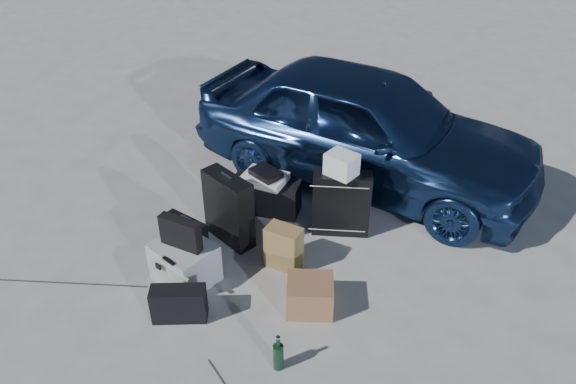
% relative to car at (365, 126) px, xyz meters
% --- Properties ---
extents(ground, '(60.00, 60.00, 0.00)m').
position_rel_car_xyz_m(ground, '(-0.62, -2.28, -0.66)').
color(ground, '#A7A8A3').
rests_on(ground, ground).
extents(car, '(4.03, 2.09, 1.31)m').
position_rel_car_xyz_m(car, '(0.00, 0.00, 0.00)').
color(car, navy).
rests_on(car, ground).
extents(pelican_case, '(0.63, 0.58, 0.38)m').
position_rel_car_xyz_m(pelican_case, '(-1.01, -2.27, -0.47)').
color(pelican_case, '#B0B4B5').
rests_on(pelican_case, ground).
extents(laptop_bag, '(0.39, 0.13, 0.29)m').
position_rel_car_xyz_m(laptop_bag, '(-1.01, -2.27, -0.13)').
color(laptop_bag, black).
rests_on(laptop_bag, pelican_case).
extents(briefcase, '(0.47, 0.21, 0.36)m').
position_rel_car_xyz_m(briefcase, '(-1.20, -1.89, -0.48)').
color(briefcase, black).
rests_on(briefcase, ground).
extents(suitcase_left, '(0.59, 0.41, 0.72)m').
position_rel_car_xyz_m(suitcase_left, '(-0.90, -1.59, -0.30)').
color(suitcase_left, black).
rests_on(suitcase_left, ground).
extents(suitcase_right, '(0.60, 0.36, 0.68)m').
position_rel_car_xyz_m(suitcase_right, '(0.08, -1.08, -0.32)').
color(suitcase_right, black).
rests_on(suitcase_right, ground).
extents(white_carton, '(0.33, 0.30, 0.22)m').
position_rel_car_xyz_m(white_carton, '(0.06, -1.09, 0.13)').
color(white_carton, white).
rests_on(white_carton, suitcase_right).
extents(duffel_bag, '(0.74, 0.39, 0.35)m').
position_rel_car_xyz_m(duffel_bag, '(-0.76, -1.02, -0.48)').
color(duffel_bag, black).
rests_on(duffel_bag, ground).
extents(flat_box_white, '(0.46, 0.35, 0.08)m').
position_rel_car_xyz_m(flat_box_white, '(-0.77, -1.01, -0.26)').
color(flat_box_white, white).
rests_on(flat_box_white, duffel_bag).
extents(flat_box_black, '(0.37, 0.33, 0.07)m').
position_rel_car_xyz_m(flat_box_black, '(-0.76, -1.02, -0.19)').
color(flat_box_black, black).
rests_on(flat_box_black, flat_box_white).
extents(kraft_bag, '(0.34, 0.23, 0.43)m').
position_rel_car_xyz_m(kraft_bag, '(-0.25, -1.78, -0.44)').
color(kraft_bag, olive).
rests_on(kraft_bag, ground).
extents(cardboard_box, '(0.48, 0.45, 0.29)m').
position_rel_car_xyz_m(cardboard_box, '(0.17, -2.20, -0.51)').
color(cardboard_box, brown).
rests_on(cardboard_box, ground).
extents(messenger_bag, '(0.48, 0.34, 0.32)m').
position_rel_car_xyz_m(messenger_bag, '(-0.80, -2.71, -0.50)').
color(messenger_bag, black).
rests_on(messenger_bag, ground).
extents(green_bottle, '(0.10, 0.10, 0.32)m').
position_rel_car_xyz_m(green_bottle, '(0.16, -2.88, -0.49)').
color(green_bottle, black).
rests_on(green_bottle, ground).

